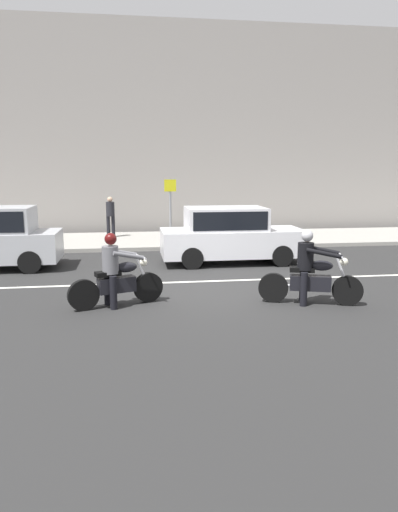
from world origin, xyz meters
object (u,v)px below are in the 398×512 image
street_sign_post (170,204)px  pedestrian_bystander (110,214)px  motorcycle_with_rider_black_leather (310,274)px  motorcycle_with_rider_gray (116,276)px  parked_sedan_white (230,235)px

street_sign_post → pedestrian_bystander: 2.98m
motorcycle_with_rider_black_leather → motorcycle_with_rider_gray: bearing=174.5°
motorcycle_with_rider_black_leather → parked_sedan_white: (-0.76, 4.80, 0.22)m
parked_sedan_white → pedestrian_bystander: (-3.81, 5.37, 0.21)m
motorcycle_with_rider_gray → street_sign_post: street_sign_post is taller
street_sign_post → motorcycle_with_rider_gray: bearing=-102.9°
pedestrian_bystander → parked_sedan_white: bearing=-54.7°
motorcycle_with_rider_gray → street_sign_post: size_ratio=0.83×
motorcycle_with_rider_gray → parked_sedan_white: bearing=52.7°
parked_sedan_white → pedestrian_bystander: size_ratio=2.66×
motorcycle_with_rider_black_leather → parked_sedan_white: 4.86m
parked_sedan_white → motorcycle_with_rider_gray: bearing=-127.3°
motorcycle_with_rider_black_leather → parked_sedan_white: parked_sedan_white is taller
motorcycle_with_rider_black_leather → street_sign_post: size_ratio=0.90×
motorcycle_with_rider_black_leather → pedestrian_bystander: size_ratio=1.30×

